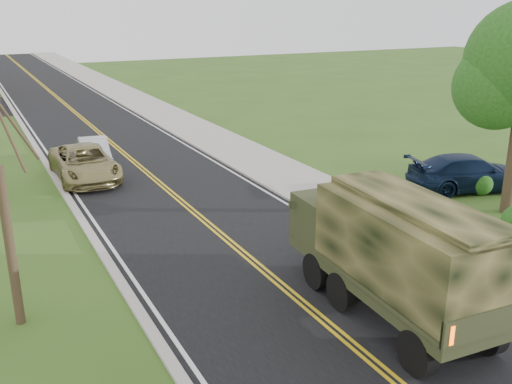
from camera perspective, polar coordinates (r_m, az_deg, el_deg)
road at (r=45.62m, az=-17.58°, el=7.53°), size 8.00×120.00×0.01m
curb_right at (r=46.48m, az=-12.52°, el=8.19°), size 0.30×120.00×0.12m
sidewalk_right at (r=46.95m, az=-10.44°, el=8.41°), size 3.20×120.00×0.10m
curb_left at (r=45.12m, az=-22.78°, el=6.90°), size 0.30×120.00×0.10m
bare_tree_a at (r=15.24m, az=-23.63°, el=-3.34°), size 1.93×2.26×6.08m
military_truck at (r=15.00m, az=13.75°, el=-5.39°), size 2.75×6.96×3.41m
suv_champagne at (r=27.87m, az=-16.79°, el=2.79°), size 2.61×5.61×1.56m
sedan_silver at (r=30.43m, az=-15.87°, el=3.91°), size 1.88×4.16×1.32m
pickup_navy at (r=26.78m, az=20.53°, el=1.82°), size 5.86×3.65×1.58m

